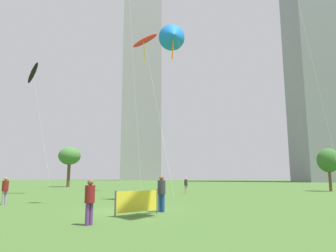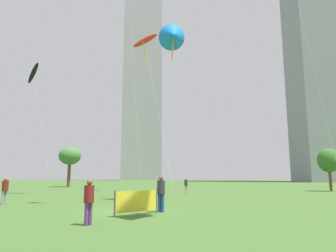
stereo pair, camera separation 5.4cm
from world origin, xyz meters
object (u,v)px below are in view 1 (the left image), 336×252
at_px(distant_highrise_1, 315,43).
at_px(kite_flying_3, 33,73).
at_px(park_tree_0, 70,156).
at_px(park_tree_1, 328,160).
at_px(person_standing_3, 186,184).
at_px(distant_highrise_0, 141,76).
at_px(person_standing_1, 90,199).
at_px(kite_flying_0, 145,41).
at_px(person_standing_2, 5,189).
at_px(person_standing_0, 161,191).
at_px(kite_flying_6, 173,36).
at_px(event_banner, 137,201).

bearing_deg(distant_highrise_1, kite_flying_3, -137.54).
bearing_deg(park_tree_0, park_tree_1, -16.21).
bearing_deg(person_standing_3, distant_highrise_0, 60.28).
relative_size(person_standing_1, park_tree_1, 0.32).
bearing_deg(person_standing_3, park_tree_1, -23.36).
height_order(kite_flying_0, park_tree_0, kite_flying_0).
distance_m(person_standing_3, kite_flying_0, 19.24).
bearing_deg(park_tree_0, kite_flying_0, -42.09).
bearing_deg(person_standing_2, kite_flying_0, -174.84).
xyz_separation_m(park_tree_1, distant_highrise_1, (24.68, 68.94, 45.16)).
relative_size(kite_flying_0, distant_highrise_1, 0.20).
distance_m(person_standing_3, distant_highrise_0, 132.41).
bearing_deg(park_tree_1, person_standing_0, -125.59).
height_order(person_standing_2, distant_highrise_0, distant_highrise_0).
relative_size(person_standing_0, kite_flying_6, 0.13).
bearing_deg(kite_flying_6, kite_flying_3, 138.24).
distance_m(person_standing_3, event_banner, 18.98).
relative_size(person_standing_0, person_standing_2, 1.05).
bearing_deg(kite_flying_3, kite_flying_0, -22.48).
height_order(person_standing_1, kite_flying_3, kite_flying_3).
relative_size(person_standing_2, kite_flying_6, 0.13).
height_order(person_standing_1, person_standing_2, person_standing_2).
relative_size(person_standing_3, kite_flying_3, 0.08).
height_order(park_tree_0, distant_highrise_0, distant_highrise_0).
xyz_separation_m(person_standing_0, person_standing_2, (-10.67, 2.93, -0.05)).
bearing_deg(distant_highrise_1, person_standing_3, -119.88).
bearing_deg(event_banner, kite_flying_6, 83.60).
bearing_deg(park_tree_1, person_standing_1, -123.97).
bearing_deg(distant_highrise_1, event_banner, -115.32).
xyz_separation_m(person_standing_1, kite_flying_3, (-23.61, 33.83, 17.58)).
distance_m(kite_flying_0, park_tree_1, 27.54).
distance_m(person_standing_1, distant_highrise_0, 152.00).
xyz_separation_m(person_standing_2, park_tree_1, (27.96, 21.23, 2.71)).
height_order(person_standing_2, person_standing_3, person_standing_2).
bearing_deg(person_standing_2, kite_flying_3, -128.51).
xyz_separation_m(person_standing_0, kite_flying_0, (-5.30, 20.85, 18.08)).
xyz_separation_m(person_standing_2, park_tree_0, (-10.76, 32.49, 4.25)).
distance_m(kite_flying_3, park_tree_1, 45.73).
bearing_deg(kite_flying_6, park_tree_1, 45.56).
xyz_separation_m(distant_highrise_0, event_banner, (29.34, -136.45, -53.25)).
relative_size(person_standing_1, event_banner, 0.90).
relative_size(kite_flying_3, park_tree_0, 2.91).
bearing_deg(park_tree_1, person_standing_3, -159.13).
bearing_deg(distant_highrise_1, park_tree_1, -110.58).
height_order(kite_flying_0, distant_highrise_1, distant_highrise_1).
height_order(person_standing_1, park_tree_1, park_tree_1).
height_order(person_standing_3, distant_highrise_1, distant_highrise_1).
relative_size(park_tree_0, park_tree_1, 1.32).
distance_m(distant_highrise_0, distant_highrise_1, 83.74).
xyz_separation_m(kite_flying_3, kite_flying_6, (25.58, -22.84, -5.94)).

